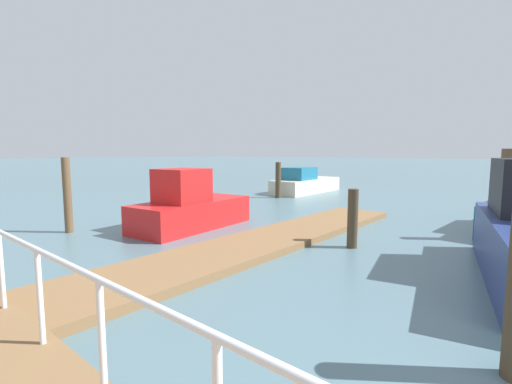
# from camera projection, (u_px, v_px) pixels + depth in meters

# --- Properties ---
(ground_plane) EXTENTS (300.00, 300.00, 0.00)m
(ground_plane) POSITION_uv_depth(u_px,v_px,m) (8.00, 212.00, 14.78)
(ground_plane) COLOR slate
(floating_dock) EXTENTS (12.53, 2.00, 0.18)m
(floating_dock) POSITION_uv_depth(u_px,v_px,m) (263.00, 242.00, 9.52)
(floating_dock) COLOR olive
(floating_dock) RESTS_ON ground_plane
(boardwalk_railing) EXTENTS (0.06, 24.99, 1.08)m
(boardwalk_railing) POSITION_uv_depth(u_px,v_px,m) (38.00, 271.00, 3.80)
(boardwalk_railing) COLOR white
(boardwalk_railing) RESTS_ON boardwalk
(dock_piling_0) EXTENTS (0.32, 0.32, 2.58)m
(dock_piling_0) POSITION_uv_depth(u_px,v_px,m) (505.00, 195.00, 9.98)
(dock_piling_0) COLOR brown
(dock_piling_0) RESTS_ON ground_plane
(dock_piling_2) EXTENTS (0.30, 0.30, 1.94)m
(dock_piling_2) POSITION_uv_depth(u_px,v_px,m) (278.00, 180.00, 19.36)
(dock_piling_2) COLOR #473826
(dock_piling_2) RESTS_ON ground_plane
(dock_piling_3) EXTENTS (0.27, 0.27, 1.54)m
(dock_piling_3) POSITION_uv_depth(u_px,v_px,m) (353.00, 219.00, 9.22)
(dock_piling_3) COLOR #473826
(dock_piling_3) RESTS_ON ground_plane
(dock_piling_4) EXTENTS (0.24, 0.24, 2.33)m
(dock_piling_4) POSITION_uv_depth(u_px,v_px,m) (67.00, 195.00, 10.95)
(dock_piling_4) COLOR brown
(dock_piling_4) RESTS_ON ground_plane
(moored_boat_0) EXTENTS (5.51, 2.01, 1.58)m
(moored_boat_0) POSITION_uv_depth(u_px,v_px,m) (305.00, 183.00, 21.96)
(moored_boat_0) COLOR beige
(moored_boat_0) RESTS_ON ground_plane
(moored_boat_1) EXTENTS (4.33, 2.15, 1.96)m
(moored_boat_1) POSITION_uv_depth(u_px,v_px,m) (190.00, 207.00, 11.64)
(moored_boat_1) COLOR red
(moored_boat_1) RESTS_ON ground_plane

